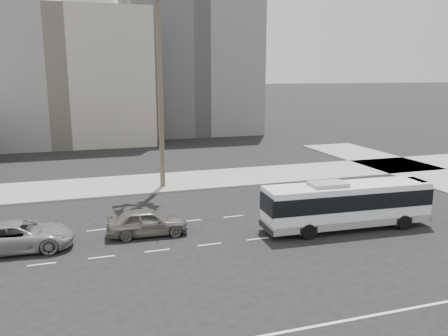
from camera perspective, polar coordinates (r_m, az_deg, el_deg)
name	(u,v)px	position (r m, az deg, el deg)	size (l,w,h in m)	color
ground	(258,239)	(27.31, 4.27, -8.92)	(700.00, 700.00, 0.00)	black
sidewalk_north	(195,180)	(41.44, -3.73, -1.52)	(120.00, 7.00, 0.15)	gray
midrise_beige_west	(60,78)	(68.68, -19.99, 10.66)	(24.00, 18.00, 18.00)	gray
midrise_gray_center	(187,52)	(77.73, -4.68, 14.34)	(20.00, 20.00, 26.00)	#545557
civic_tower	(88,19)	(275.28, -16.77, 17.55)	(42.00, 42.00, 129.00)	beige
highrise_right	(179,25)	(260.68, -5.74, 17.47)	(26.00, 26.00, 70.00)	#50555B
highrise_far	(208,39)	(295.30, -2.05, 15.89)	(22.00, 22.00, 60.00)	#50555B
city_bus	(347,204)	(29.57, 15.23, -4.35)	(10.88, 2.89, 3.10)	silver
car_a	(147,222)	(28.03, -9.63, -6.69)	(4.89, 1.97, 1.67)	#69655B
car_b	(18,236)	(27.80, -24.49, -7.82)	(5.89, 2.72, 1.64)	gray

